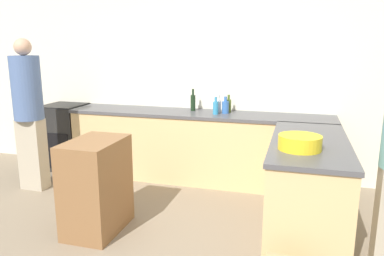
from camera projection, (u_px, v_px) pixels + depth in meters
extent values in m
cube|color=silver|center=(205.00, 77.00, 5.05)|extent=(8.00, 0.06, 2.70)
cube|color=#D6B27A|center=(198.00, 148.00, 4.94)|extent=(3.39, 0.60, 0.88)
cube|color=#4C4C51|center=(198.00, 114.00, 4.84)|extent=(3.42, 0.63, 0.04)
cube|color=#D6B27A|center=(307.00, 189.00, 3.53)|extent=(0.66, 1.62, 0.88)
cube|color=#4C4C51|center=(310.00, 142.00, 3.43)|extent=(0.69, 1.65, 0.04)
cube|color=black|center=(66.00, 136.00, 5.48)|extent=(0.59, 0.60, 0.92)
cube|color=black|center=(54.00, 151.00, 5.22)|extent=(0.49, 0.01, 0.51)
cube|color=black|center=(63.00, 105.00, 5.38)|extent=(0.54, 0.55, 0.01)
cube|color=brown|center=(96.00, 186.00, 3.58)|extent=(0.45, 0.67, 0.90)
cylinder|color=yellow|center=(300.00, 142.00, 3.11)|extent=(0.36, 0.36, 0.12)
cylinder|color=silver|center=(219.00, 107.00, 4.79)|extent=(0.06, 0.06, 0.16)
cylinder|color=silver|center=(219.00, 98.00, 4.77)|extent=(0.03, 0.03, 0.06)
cylinder|color=#338CBF|center=(216.00, 108.00, 4.69)|extent=(0.07, 0.07, 0.16)
cylinder|color=#338CBF|center=(216.00, 99.00, 4.67)|extent=(0.03, 0.03, 0.06)
cylinder|color=#475B1E|center=(229.00, 106.00, 4.84)|extent=(0.07, 0.07, 0.16)
cylinder|color=#475B1E|center=(229.00, 97.00, 4.81)|extent=(0.03, 0.03, 0.06)
cylinder|color=#386BB7|center=(225.00, 107.00, 4.76)|extent=(0.09, 0.09, 0.15)
cylinder|color=#386BB7|center=(225.00, 99.00, 4.74)|extent=(0.04, 0.04, 0.06)
cylinder|color=black|center=(193.00, 103.00, 4.94)|extent=(0.06, 0.06, 0.21)
cylinder|color=black|center=(193.00, 92.00, 4.91)|extent=(0.03, 0.03, 0.08)
cube|color=#ADA38E|center=(33.00, 154.00, 4.65)|extent=(0.31, 0.19, 0.89)
cylinder|color=#4C6699|center=(27.00, 88.00, 4.47)|extent=(0.35, 0.35, 0.76)
sphere|color=tan|center=(23.00, 47.00, 4.36)|extent=(0.20, 0.20, 0.20)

